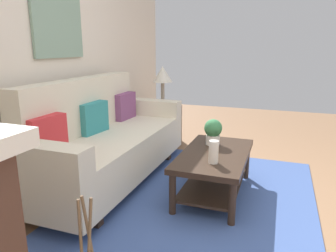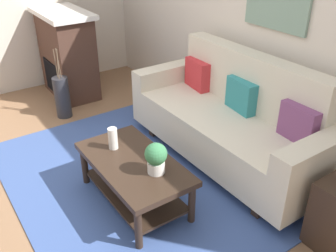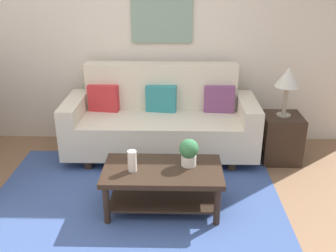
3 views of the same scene
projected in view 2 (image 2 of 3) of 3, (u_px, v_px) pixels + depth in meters
The scene contains 15 objects.
ground_plane at pixel (84, 200), 3.36m from camera, with size 9.66×9.66×0.00m, color #8C6647.
wall_back at pixel (263, 17), 3.72m from camera, with size 5.66×0.10×2.70m, color beige.
area_rug at pixel (132, 180), 3.60m from camera, with size 2.86×2.10×0.01m, color #3D5693.
couch at pixel (230, 121), 3.75m from camera, with size 2.23×0.84×1.08m.
throw_pillow_crimson at pixel (197, 74), 4.19m from camera, with size 0.36×0.12×0.32m, color red.
throw_pillow_teal at pixel (241, 95), 3.69m from camera, with size 0.36×0.12×0.32m, color teal.
throw_pillow_plum at pixel (299, 123), 3.19m from camera, with size 0.36×0.12×0.32m, color #7A4270.
coffee_table at pixel (134, 172), 3.19m from camera, with size 1.10×0.60×0.43m.
tabletop_vase at pixel (113, 138), 3.26m from camera, with size 0.08×0.08×0.20m, color white.
potted_plant_tabletop at pixel (156, 157), 2.93m from camera, with size 0.18×0.18×0.26m.
fireplace at pixel (67, 54), 5.12m from camera, with size 1.02×0.58×1.16m.
floor_vase at pixel (62, 97), 4.65m from camera, with size 0.19×0.19×0.52m, color #2D2D33.
floor_vase_branch_a at pixel (58, 64), 4.42m from camera, with size 0.01×0.01×0.36m, color brown.
floor_vase_branch_b at pixel (58, 63), 4.45m from camera, with size 0.01×0.01×0.36m, color brown.
floor_vase_branch_c at pixel (56, 64), 4.44m from camera, with size 0.01×0.01×0.36m, color brown.
Camera 2 is at (2.58, -0.86, 2.21)m, focal length 40.09 mm.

